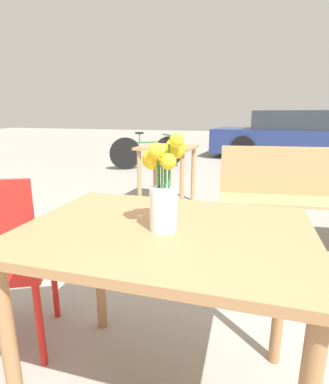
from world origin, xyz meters
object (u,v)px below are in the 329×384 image
Objects in this scene: table_back at (167,158)px; table_front at (166,254)px; flower_vase at (164,187)px; bicycle at (148,152)px; parked_car at (303,136)px.

table_front is at bearing -72.56° from table_back.
flower_vase is 0.44× the size of table_back.
flower_vase is 0.25× the size of bicycle.
table_back reaches higher than table_front.
flower_vase is 2.72m from table_back.
flower_vase is 7.54m from parked_car.
bicycle is at bearing 111.93° from table_front.
bicycle is (-1.19, 2.39, -0.24)m from table_back.
parked_car is (2.06, 4.85, -0.01)m from table_back.
table_front is at bearing 94.80° from flower_vase.
parked_car is (1.25, 7.43, -0.30)m from flower_vase.
bicycle is (-2.00, 4.97, -0.53)m from flower_vase.
parked_car reaches higher than table_front.
bicycle is at bearing 111.87° from flower_vase.
parked_car reaches higher than table_back.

